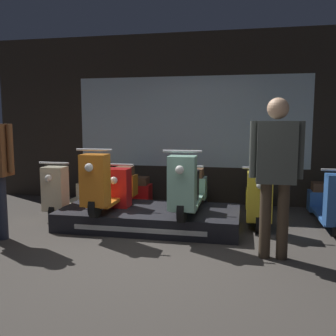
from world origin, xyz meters
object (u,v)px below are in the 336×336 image
object	(u,v)px
scooter_display_right	(189,188)
scooter_backrow_4	(329,203)
scooter_backrow_2	(191,197)
scooter_backrow_3	(258,200)
scooter_backrow_1	(130,194)
scooter_backrow_0	(72,192)
scooter_display_left	(110,185)
person_right_browsing	(276,164)

from	to	relation	value
scooter_display_right	scooter_backrow_4	bearing A→B (deg)	18.20
scooter_backrow_2	scooter_backrow_3	size ratio (longest dim) A/B	1.00
scooter_backrow_1	scooter_backrow_2	bearing A→B (deg)	0.00
scooter_display_right	scooter_backrow_2	world-z (taller)	scooter_display_right
scooter_backrow_0	scooter_backrow_4	xyz separation A→B (m)	(4.18, 0.00, 0.00)
scooter_display_left	person_right_browsing	size ratio (longest dim) A/B	0.92
scooter_display_right	scooter_backrow_3	size ratio (longest dim) A/B	1.00
scooter_backrow_0	scooter_display_left	bearing A→B (deg)	-35.08
scooter_backrow_1	scooter_display_right	bearing A→B (deg)	-31.49
scooter_backrow_0	scooter_backrow_2	world-z (taller)	same
scooter_backrow_0	scooter_backrow_3	xyz separation A→B (m)	(3.13, 0.00, 0.00)
scooter_backrow_4	scooter_backrow_2	bearing A→B (deg)	180.00
scooter_display_left	scooter_backrow_1	xyz separation A→B (m)	(0.09, 0.67, -0.27)
scooter_display_left	scooter_backrow_3	world-z (taller)	scooter_display_left
scooter_backrow_1	person_right_browsing	size ratio (longest dim) A/B	0.92
scooter_backrow_2	scooter_backrow_0	bearing A→B (deg)	180.00
scooter_backrow_2	scooter_backrow_4	world-z (taller)	same
scooter_backrow_2	scooter_display_left	bearing A→B (deg)	-149.42
scooter_display_right	scooter_backrow_1	bearing A→B (deg)	148.51
scooter_display_right	scooter_backrow_4	size ratio (longest dim) A/B	1.00
scooter_backrow_3	person_right_browsing	size ratio (longest dim) A/B	0.92
scooter_backrow_4	scooter_display_right	bearing A→B (deg)	-161.80
scooter_backrow_0	scooter_backrow_4	bearing A→B (deg)	0.00
scooter_backrow_1	scooter_backrow_2	world-z (taller)	same
scooter_display_right	scooter_backrow_0	distance (m)	2.26
scooter_display_left	scooter_backrow_2	world-z (taller)	scooter_display_left
scooter_display_left	scooter_backrow_2	distance (m)	1.35
scooter_display_left	scooter_backrow_4	distance (m)	3.30
scooter_display_left	scooter_backrow_1	distance (m)	0.73
scooter_backrow_0	scooter_backrow_1	world-z (taller)	same
scooter_display_right	scooter_backrow_1	world-z (taller)	scooter_display_right
scooter_display_left	scooter_backrow_0	world-z (taller)	scooter_display_left
scooter_display_left	scooter_backrow_4	size ratio (longest dim) A/B	1.00
scooter_backrow_0	scooter_backrow_2	size ratio (longest dim) A/B	1.00
scooter_backrow_0	scooter_backrow_4	distance (m)	4.18
scooter_backrow_0	person_right_browsing	distance (m)	3.69
scooter_display_left	scooter_backrow_1	bearing A→B (deg)	82.35
scooter_display_right	scooter_backrow_1	size ratio (longest dim) A/B	1.00
scooter_backrow_3	scooter_display_left	bearing A→B (deg)	-162.90
scooter_backrow_0	scooter_backrow_2	bearing A→B (deg)	0.00
scooter_display_left	scooter_backrow_2	bearing A→B (deg)	30.58
scooter_display_left	scooter_backrow_4	world-z (taller)	scooter_display_left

